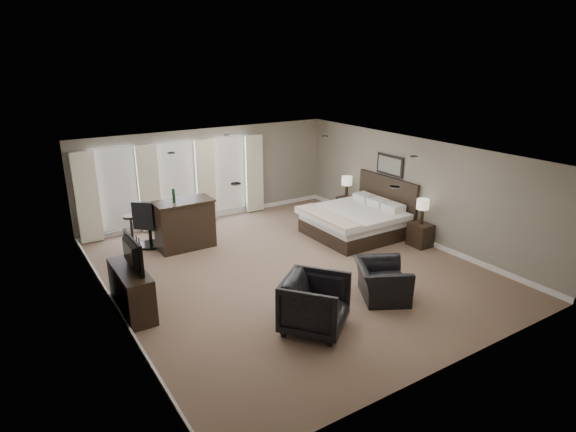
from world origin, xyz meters
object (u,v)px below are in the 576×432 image
bar_stool_left (132,230)px  desk_chair (149,223)px  nightstand_near (420,235)px  lamp_near (422,212)px  armchair_near (382,275)px  bed (355,209)px  bar_counter (185,224)px  bar_stool_right (205,226)px  lamp_far (347,187)px  armchair_far (315,301)px  dresser (132,291)px  tv (129,266)px  nightstand_far (346,206)px

bar_stool_left → desk_chair: (0.36, -0.30, 0.22)m
nightstand_near → lamp_near: 0.61m
armchair_near → desk_chair: 5.88m
bed → bar_counter: (-4.05, 1.58, -0.11)m
bar_stool_left → bar_stool_right: bar_stool_left is taller
lamp_far → bar_counter: bar_counter is taller
desk_chair → armchair_far: bearing=147.8°
bar_stool_right → desk_chair: 1.38m
dresser → tv: size_ratio=1.42×
bed → bar_counter: bearing=158.8°
lamp_far → armchair_far: size_ratio=0.60×
tv → armchair_near: size_ratio=0.96×
dresser → bar_stool_right: 3.73m
bed → bar_stool_right: size_ratio=3.13×
lamp_near → armchair_near: bearing=-151.0°
bar_counter → desk_chair: 0.90m
bed → nightstand_near: (0.89, -1.45, -0.43)m
nightstand_far → bar_counter: bearing=178.5°
bed → armchair_far: size_ratio=2.12×
nightstand_far → bar_stool_right: 4.35m
nightstand_near → bar_stool_left: bearing=147.0°
dresser → armchair_far: 3.38m
bed → lamp_near: 1.71m
lamp_far → armchair_near: bearing=-121.3°
armchair_far → desk_chair: 5.45m
bar_counter → bar_stool_right: (0.61, 0.24, -0.25)m
dresser → tv: tv is taller
lamp_far → dresser: size_ratio=0.43×
nightstand_near → bar_counter: bar_counter is taller
tv → armchair_far: armchair_far is taller
lamp_far → bar_counter: (-4.94, 0.13, -0.24)m
dresser → bar_counter: 3.15m
nightstand_near → desk_chair: bearing=147.5°
lamp_far → dresser: bearing=-161.5°
tv → armchair_far: (2.48, -2.30, -0.39)m
bed → bar_stool_left: bearing=154.5°
lamp_near → armchair_far: size_ratio=0.59×
tv → bar_stool_right: tv is taller
armchair_near → bar_stool_left: bearing=60.9°
nightstand_far → desk_chair: (-5.64, 0.69, 0.35)m
lamp_far → tv: (-6.92, -2.32, 0.08)m
bed → lamp_near: (0.89, -1.45, 0.18)m
nightstand_near → lamp_near: size_ratio=0.92×
lamp_near → bar_stool_right: 5.45m
lamp_far → dresser: lamp_far is taller
bar_counter → desk_chair: desk_chair is taller
bar_counter → nightstand_near: bearing=-31.5°
nightstand_far → armchair_near: (-2.67, -4.38, 0.21)m
bar_stool_right → dresser: bearing=-134.0°
armchair_far → desk_chair: size_ratio=0.87×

